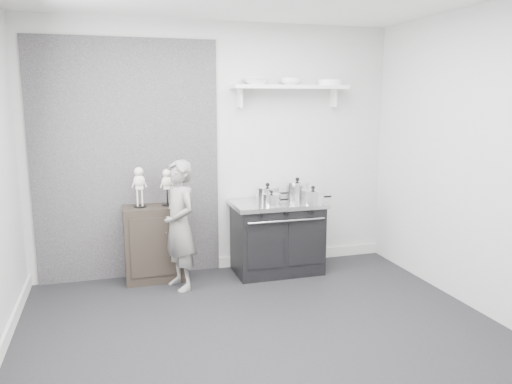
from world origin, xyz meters
TOP-DOWN VIEW (x-y plane):
  - ground at (0.00, 0.00)m, footprint 4.00×4.00m
  - room_shell at (-0.09, 0.15)m, footprint 4.02×3.62m
  - wall_shelf at (0.80, 1.68)m, footprint 1.30×0.26m
  - stove at (0.59, 1.48)m, footprint 0.99×0.62m
  - side_cabinet at (-0.72, 1.61)m, footprint 0.61×0.36m
  - child at (-0.50, 1.30)m, footprint 0.46×0.55m
  - pot_back_left at (0.52, 1.61)m, footprint 0.35×0.26m
  - pot_back_right at (0.86, 1.58)m, footprint 0.35×0.27m
  - pot_front_right at (0.92, 1.27)m, footprint 0.34×0.25m
  - pot_front_center at (0.48, 1.32)m, footprint 0.28×0.20m
  - skeleton_full at (-0.85, 1.61)m, footprint 0.13×0.09m
  - skeleton_torso at (-0.57, 1.61)m, footprint 0.12×0.08m
  - bowl_large at (0.41, 1.67)m, footprint 0.28×0.28m
  - bowl_small at (0.80, 1.67)m, footprint 0.23×0.23m
  - plate_stack at (1.27, 1.67)m, footprint 0.27×0.27m

SIDE VIEW (x-z plane):
  - ground at x=0.00m, z-range 0.00..0.00m
  - side_cabinet at x=-0.72m, z-range 0.00..0.80m
  - stove at x=0.59m, z-range 0.00..0.79m
  - child at x=-0.50m, z-range 0.00..1.31m
  - pot_front_center at x=0.48m, z-range 0.78..0.93m
  - pot_back_left at x=0.52m, z-range 0.77..0.96m
  - pot_front_right at x=0.92m, z-range 0.77..0.97m
  - pot_back_right at x=0.86m, z-range 0.77..1.01m
  - skeleton_torso at x=-0.57m, z-range 0.80..1.24m
  - skeleton_full at x=-0.85m, z-range 0.80..1.28m
  - room_shell at x=-0.09m, z-range 0.28..2.99m
  - wall_shelf at x=0.80m, z-range 1.89..2.13m
  - plate_stack at x=1.27m, z-range 2.04..2.10m
  - bowl_large at x=0.41m, z-range 2.04..2.11m
  - bowl_small at x=0.80m, z-range 2.04..2.11m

